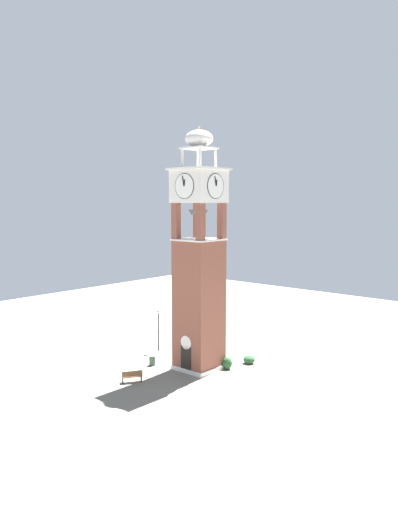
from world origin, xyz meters
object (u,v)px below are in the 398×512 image
trash_bin (152,361)px  lamp_post (158,322)px  park_bench (132,376)px  clock_tower (199,271)px

trash_bin → lamp_post: bearing=128.5°
park_bench → trash_bin: park_bench is taller
park_bench → trash_bin: (-1.86, 3.92, -0.08)m
clock_tower → trash_bin: clock_tower is taller
clock_tower → park_bench: size_ratio=12.47×
park_bench → lamp_post: size_ratio=0.40×
park_bench → lamp_post: lamp_post is taller
clock_tower → lamp_post: clock_tower is taller
clock_tower → lamp_post: bearing=167.8°
lamp_post → trash_bin: lamp_post is taller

